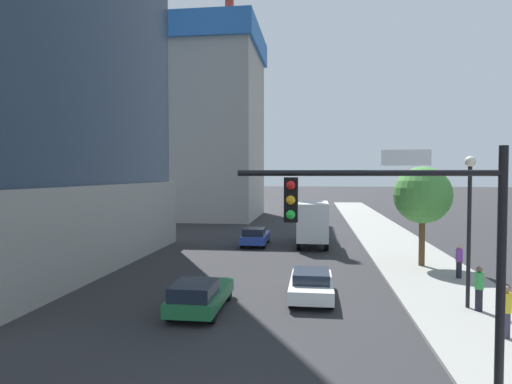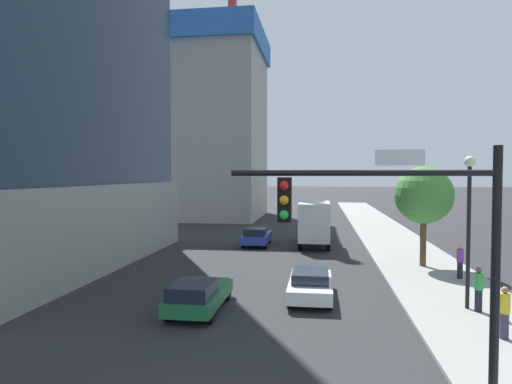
% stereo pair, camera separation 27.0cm
% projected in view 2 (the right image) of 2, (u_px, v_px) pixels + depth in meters
% --- Properties ---
extents(sidewalk, '(5.31, 120.00, 0.15)m').
position_uv_depth(sidewalk, '(420.00, 265.00, 27.32)').
color(sidewalk, gray).
rests_on(sidewalk, ground).
extents(construction_building, '(14.40, 16.26, 34.44)m').
position_uv_depth(construction_building, '(209.00, 115.00, 58.37)').
color(construction_building, '#9E9B93').
rests_on(construction_building, ground).
extents(traffic_light_pole, '(6.06, 0.48, 6.13)m').
position_uv_depth(traffic_light_pole, '(400.00, 230.00, 10.14)').
color(traffic_light_pole, black).
rests_on(traffic_light_pole, sidewalk).
extents(street_lamp, '(0.44, 0.44, 6.23)m').
position_uv_depth(street_lamp, '(469.00, 210.00, 18.14)').
color(street_lamp, black).
rests_on(street_lamp, sidewalk).
extents(street_tree, '(3.41, 3.41, 5.96)m').
position_uv_depth(street_tree, '(424.00, 196.00, 26.57)').
color(street_tree, brown).
rests_on(street_tree, sidewalk).
extents(car_green, '(1.89, 4.59, 1.40)m').
position_uv_depth(car_green, '(198.00, 295.00, 18.27)').
color(car_green, '#1E6638').
rests_on(car_green, ground).
extents(car_white, '(1.90, 4.57, 1.30)m').
position_uv_depth(car_white, '(310.00, 284.00, 20.23)').
color(car_white, silver).
rests_on(car_white, ground).
extents(car_blue, '(1.92, 4.45, 1.46)m').
position_uv_depth(car_blue, '(257.00, 236.00, 35.26)').
color(car_blue, '#233D9E').
rests_on(car_blue, ground).
extents(box_truck, '(2.34, 6.83, 3.48)m').
position_uv_depth(box_truck, '(314.00, 222.00, 34.99)').
color(box_truck, '#1E4799').
rests_on(box_truck, ground).
extents(pedestrian_green_shirt, '(0.34, 0.34, 1.80)m').
position_uv_depth(pedestrian_green_shirt, '(479.00, 289.00, 17.82)').
color(pedestrian_green_shirt, black).
rests_on(pedestrian_green_shirt, sidewalk).
extents(pedestrian_purple_shirt, '(0.34, 0.34, 1.79)m').
position_uv_depth(pedestrian_purple_shirt, '(460.00, 261.00, 23.47)').
color(pedestrian_purple_shirt, black).
rests_on(pedestrian_purple_shirt, sidewalk).
extents(pedestrian_yellow_shirt, '(0.34, 0.34, 1.76)m').
position_uv_depth(pedestrian_yellow_shirt, '(505.00, 312.00, 14.87)').
color(pedestrian_yellow_shirt, '#38334C').
rests_on(pedestrian_yellow_shirt, sidewalk).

